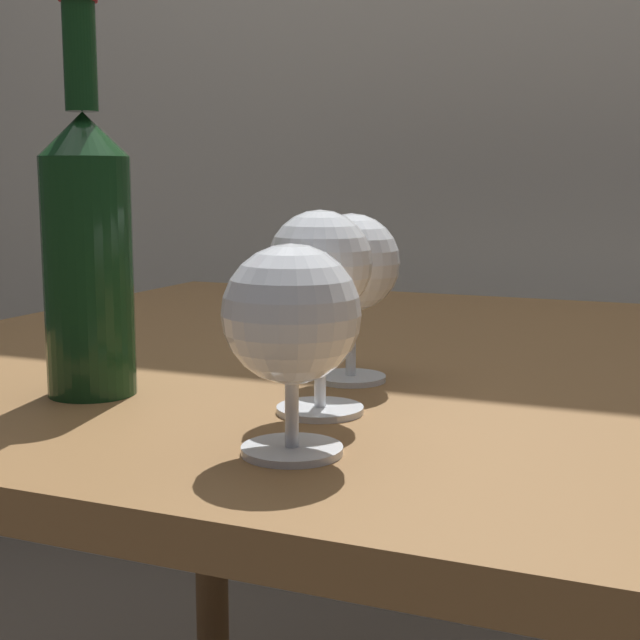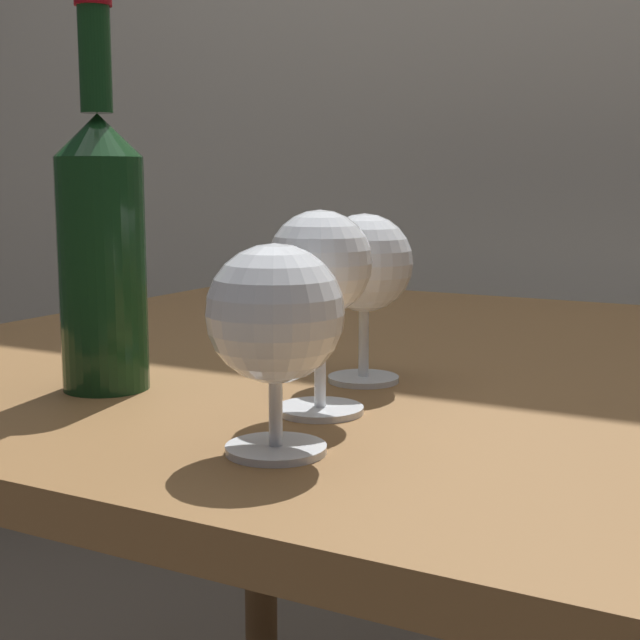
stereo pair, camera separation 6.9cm
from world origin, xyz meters
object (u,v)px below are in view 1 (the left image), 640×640
wine_glass_chardonnay (291,318)px  wine_glass_port (351,266)px  wine_bottle (87,245)px  wine_glass_cabernet (320,268)px

wine_glass_chardonnay → wine_glass_port: (-0.04, 0.22, 0.01)m
wine_glass_chardonnay → wine_bottle: (-0.22, 0.09, 0.03)m
wine_glass_chardonnay → wine_bottle: size_ratio=0.42×
wine_glass_cabernet → wine_glass_chardonnay: bearing=-76.9°
wine_bottle → wine_glass_chardonnay: bearing=-21.7°
wine_glass_port → wine_bottle: size_ratio=0.45×
wine_glass_chardonnay → wine_glass_port: wine_glass_port is taller
wine_glass_cabernet → wine_bottle: bearing=-175.5°
wine_bottle → wine_glass_port: bearing=35.7°
wine_glass_port → wine_bottle: wine_bottle is taller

